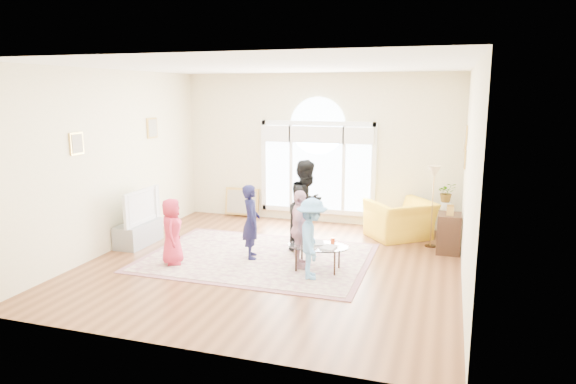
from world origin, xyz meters
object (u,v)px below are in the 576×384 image
(area_rug, at_px, (258,257))
(armchair, at_px, (400,220))
(television, at_px, (137,206))
(coffee_table, at_px, (318,247))
(tv_console, at_px, (139,233))

(area_rug, xyz_separation_m, armchair, (2.21, 1.98, 0.36))
(area_rug, xyz_separation_m, television, (-2.40, 0.08, 0.73))
(area_rug, height_order, coffee_table, coffee_table)
(area_rug, relative_size, tv_console, 3.60)
(television, relative_size, coffee_table, 1.12)
(area_rug, xyz_separation_m, tv_console, (-2.41, 0.08, 0.20))
(tv_console, xyz_separation_m, armchair, (4.62, 1.90, 0.16))
(coffee_table, bearing_deg, armchair, 64.35)
(coffee_table, distance_m, armchair, 2.52)
(tv_console, xyz_separation_m, coffee_table, (3.56, -0.38, 0.19))
(area_rug, xyz_separation_m, coffee_table, (1.15, -0.31, 0.39))
(area_rug, bearing_deg, armchair, 41.85)
(area_rug, distance_m, coffee_table, 1.25)
(area_rug, distance_m, armchair, 2.99)
(area_rug, bearing_deg, television, 178.10)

